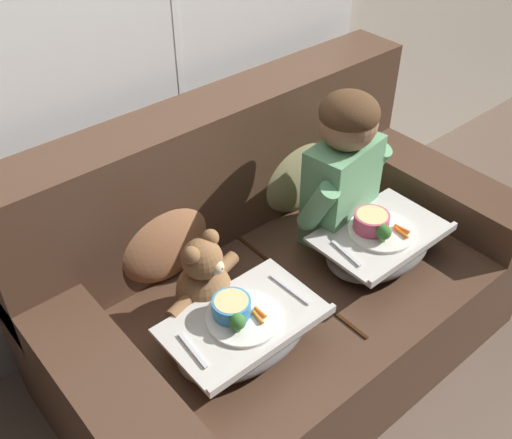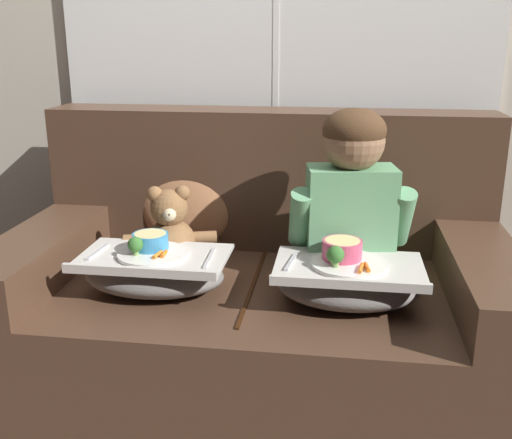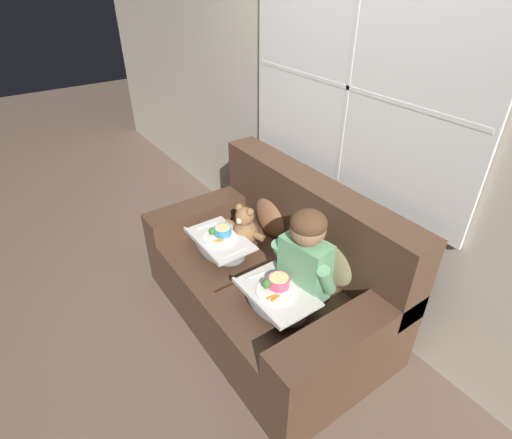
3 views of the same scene
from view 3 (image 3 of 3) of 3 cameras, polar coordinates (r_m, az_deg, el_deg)
name	(u,v)px [view 3 (image 3 of 3)]	position (r m, az deg, el deg)	size (l,w,h in m)	color
ground_plane	(264,316)	(2.87, 1.17, -13.57)	(14.00, 14.00, 0.00)	brown
wall_back_with_window	(350,116)	(2.51, 13.31, 14.19)	(8.00, 0.08, 2.60)	beige
couch	(274,276)	(2.68, 2.58, -8.04)	(1.67, 0.96, 0.95)	#4C3323
throw_pillow_behind_child	(335,254)	(2.45, 11.22, -4.92)	(0.39, 0.19, 0.40)	tan
throw_pillow_behind_teddy	(273,210)	(2.82, 2.46, 1.34)	(0.38, 0.18, 0.39)	#B2754C
child_figure	(306,252)	(2.23, 7.15, -4.56)	(0.42, 0.22, 0.57)	#66A370
teddy_bear	(244,228)	(2.73, -1.66, -1.25)	(0.32, 0.23, 0.30)	brown
lap_tray_child	(276,298)	(2.29, 2.92, -11.14)	(0.45, 0.31, 0.20)	slate
lap_tray_teddy	(220,245)	(2.68, -5.11, -3.60)	(0.47, 0.30, 0.19)	slate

